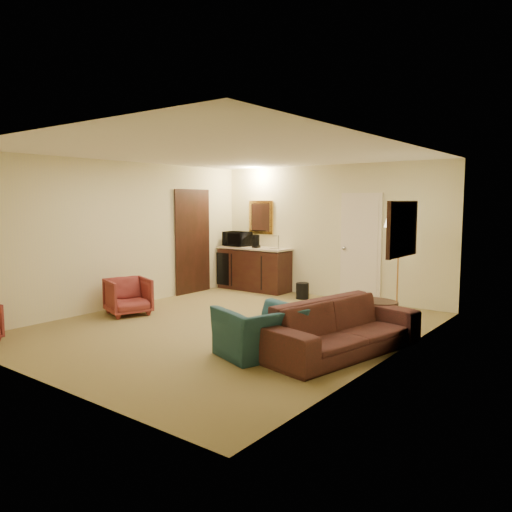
{
  "coord_description": "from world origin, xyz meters",
  "views": [
    {
      "loc": [
        4.78,
        -5.67,
        1.89
      ],
      "look_at": [
        0.09,
        0.5,
        1.04
      ],
      "focal_mm": 35.0,
      "sensor_mm": 36.0,
      "label": 1
    }
  ],
  "objects_px": {
    "wetbar_cabinet": "(254,269)",
    "floor_lamp": "(398,262)",
    "waste_bin": "(302,291)",
    "coffee_table": "(370,316)",
    "microwave": "(237,237)",
    "sofa": "(342,319)",
    "rose_chair_near": "(128,295)",
    "teal_armchair": "(259,323)",
    "coffee_maker": "(256,241)"
  },
  "relations": [
    {
      "from": "sofa",
      "to": "microwave",
      "type": "xyz_separation_m",
      "value": [
        -4.05,
        2.88,
        0.68
      ]
    },
    {
      "from": "sofa",
      "to": "floor_lamp",
      "type": "height_order",
      "value": "floor_lamp"
    },
    {
      "from": "teal_armchair",
      "to": "coffee_table",
      "type": "distance_m",
      "value": 2.0
    },
    {
      "from": "coffee_maker",
      "to": "waste_bin",
      "type": "bearing_deg",
      "value": -10.55
    },
    {
      "from": "rose_chair_near",
      "to": "wetbar_cabinet",
      "type": "bearing_deg",
      "value": 15.3
    },
    {
      "from": "teal_armchair",
      "to": "coffee_maker",
      "type": "xyz_separation_m",
      "value": [
        -2.74,
        3.54,
        0.64
      ]
    },
    {
      "from": "coffee_table",
      "to": "floor_lamp",
      "type": "bearing_deg",
      "value": 92.7
    },
    {
      "from": "rose_chair_near",
      "to": "microwave",
      "type": "bearing_deg",
      "value": 23.54
    },
    {
      "from": "wetbar_cabinet",
      "to": "floor_lamp",
      "type": "bearing_deg",
      "value": -9.42
    },
    {
      "from": "sofa",
      "to": "coffee_maker",
      "type": "distance_m",
      "value": 4.53
    },
    {
      "from": "wetbar_cabinet",
      "to": "coffee_table",
      "type": "distance_m",
      "value": 3.86
    },
    {
      "from": "sofa",
      "to": "floor_lamp",
      "type": "distance_m",
      "value": 2.39
    },
    {
      "from": "sofa",
      "to": "coffee_maker",
      "type": "relative_size",
      "value": 8.28
    },
    {
      "from": "wetbar_cabinet",
      "to": "waste_bin",
      "type": "bearing_deg",
      "value": -8.82
    },
    {
      "from": "sofa",
      "to": "coffee_maker",
      "type": "height_order",
      "value": "coffee_maker"
    },
    {
      "from": "floor_lamp",
      "to": "microwave",
      "type": "distance_m",
      "value": 3.89
    },
    {
      "from": "coffee_table",
      "to": "coffee_maker",
      "type": "xyz_separation_m",
      "value": [
        -3.34,
        1.64,
        0.82
      ]
    },
    {
      "from": "floor_lamp",
      "to": "microwave",
      "type": "relative_size",
      "value": 3.17
    },
    {
      "from": "microwave",
      "to": "wetbar_cabinet",
      "type": "bearing_deg",
      "value": 4.9
    },
    {
      "from": "teal_armchair",
      "to": "coffee_maker",
      "type": "bearing_deg",
      "value": -122.77
    },
    {
      "from": "coffee_table",
      "to": "rose_chair_near",
      "type": "bearing_deg",
      "value": -158.96
    },
    {
      "from": "floor_lamp",
      "to": "coffee_maker",
      "type": "relative_size",
      "value": 6.72
    },
    {
      "from": "coffee_table",
      "to": "floor_lamp",
      "type": "xyz_separation_m",
      "value": [
        -0.05,
        1.16,
        0.67
      ]
    },
    {
      "from": "sofa",
      "to": "waste_bin",
      "type": "relative_size",
      "value": 7.15
    },
    {
      "from": "rose_chair_near",
      "to": "waste_bin",
      "type": "distance_m",
      "value": 3.35
    },
    {
      "from": "wetbar_cabinet",
      "to": "coffee_table",
      "type": "height_order",
      "value": "wetbar_cabinet"
    },
    {
      "from": "wetbar_cabinet",
      "to": "microwave",
      "type": "xyz_separation_m",
      "value": [
        -0.45,
        -0.02,
        0.65
      ]
    },
    {
      "from": "teal_armchair",
      "to": "rose_chair_near",
      "type": "bearing_deg",
      "value": -79.23
    },
    {
      "from": "teal_armchair",
      "to": "coffee_maker",
      "type": "distance_m",
      "value": 4.53
    },
    {
      "from": "microwave",
      "to": "teal_armchair",
      "type": "bearing_deg",
      "value": -44.69
    },
    {
      "from": "sofa",
      "to": "teal_armchair",
      "type": "distance_m",
      "value": 1.04
    },
    {
      "from": "wetbar_cabinet",
      "to": "rose_chair_near",
      "type": "bearing_deg",
      "value": -94.55
    },
    {
      "from": "wetbar_cabinet",
      "to": "teal_armchair",
      "type": "distance_m",
      "value": 4.61
    },
    {
      "from": "teal_armchair",
      "to": "floor_lamp",
      "type": "distance_m",
      "value": 3.14
    },
    {
      "from": "sofa",
      "to": "coffee_table",
      "type": "xyz_separation_m",
      "value": [
        -0.15,
        1.17,
        -0.2
      ]
    },
    {
      "from": "coffee_table",
      "to": "waste_bin",
      "type": "xyz_separation_m",
      "value": [
        -2.1,
        1.51,
        -0.08
      ]
    },
    {
      "from": "coffee_table",
      "to": "microwave",
      "type": "xyz_separation_m",
      "value": [
        -3.9,
        1.7,
        0.88
      ]
    },
    {
      "from": "rose_chair_near",
      "to": "microwave",
      "type": "distance_m",
      "value": 3.23
    },
    {
      "from": "coffee_table",
      "to": "microwave",
      "type": "bearing_deg",
      "value": 156.42
    },
    {
      "from": "floor_lamp",
      "to": "microwave",
      "type": "height_order",
      "value": "floor_lamp"
    },
    {
      "from": "teal_armchair",
      "to": "coffee_maker",
      "type": "relative_size",
      "value": 3.49
    },
    {
      "from": "coffee_table",
      "to": "waste_bin",
      "type": "relative_size",
      "value": 2.61
    },
    {
      "from": "teal_armchair",
      "to": "coffee_maker",
      "type": "height_order",
      "value": "coffee_maker"
    },
    {
      "from": "teal_armchair",
      "to": "coffee_table",
      "type": "bearing_deg",
      "value": -177.83
    },
    {
      "from": "teal_armchair",
      "to": "rose_chair_near",
      "type": "relative_size",
      "value": 1.38
    },
    {
      "from": "sofa",
      "to": "microwave",
      "type": "relative_size",
      "value": 3.91
    },
    {
      "from": "floor_lamp",
      "to": "coffee_table",
      "type": "bearing_deg",
      "value": -87.3
    },
    {
      "from": "floor_lamp",
      "to": "waste_bin",
      "type": "xyz_separation_m",
      "value": [
        -2.05,
        0.35,
        -0.75
      ]
    },
    {
      "from": "floor_lamp",
      "to": "coffee_maker",
      "type": "height_order",
      "value": "floor_lamp"
    },
    {
      "from": "coffee_table",
      "to": "floor_lamp",
      "type": "relative_size",
      "value": 0.45
    }
  ]
}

